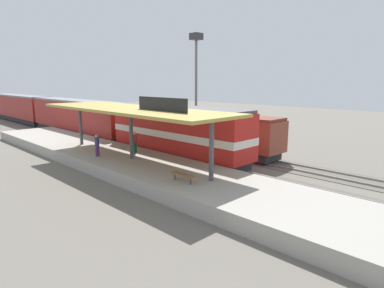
{
  "coord_description": "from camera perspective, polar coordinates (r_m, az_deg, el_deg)",
  "views": [
    {
      "loc": [
        -18.49,
        -20.27,
        6.63
      ],
      "look_at": [
        -1.38,
        -3.2,
        2.0
      ],
      "focal_mm": 30.69,
      "sensor_mm": 36.0,
      "label": 1
    }
  ],
  "objects": [
    {
      "name": "ground_plane",
      "position": [
        29.57,
        0.24,
        -2.11
      ],
      "size": [
        120.0,
        120.0,
        0.0
      ],
      "primitive_type": "plane",
      "color": "#666056"
    },
    {
      "name": "track_near",
      "position": [
        28.21,
        -2.63,
        -2.69
      ],
      "size": [
        3.2,
        110.0,
        0.16
      ],
      "color": "#565249",
      "rests_on": "ground"
    },
    {
      "name": "track_far",
      "position": [
        31.42,
        3.57,
        -1.29
      ],
      "size": [
        3.2,
        110.0,
        0.16
      ],
      "color": "#565249",
      "rests_on": "ground"
    },
    {
      "name": "platform",
      "position": [
        25.33,
        -10.34,
        -3.45
      ],
      "size": [
        6.0,
        44.0,
        0.9
      ],
      "primitive_type": "cube",
      "color": "#9E998E",
      "rests_on": "ground"
    },
    {
      "name": "station_canopy",
      "position": [
        24.58,
        -10.54,
        5.77
      ],
      "size": [
        5.2,
        18.0,
        4.7
      ],
      "color": "#47474C",
      "rests_on": "platform"
    },
    {
      "name": "platform_bench",
      "position": [
        18.94,
        -1.65,
        -5.36
      ],
      "size": [
        0.44,
        1.7,
        0.5
      ],
      "color": "#333338",
      "rests_on": "platform"
    },
    {
      "name": "locomotive",
      "position": [
        27.75,
        -2.67,
        2.09
      ],
      "size": [
        2.93,
        14.43,
        4.44
      ],
      "color": "#28282D",
      "rests_on": "track_near"
    },
    {
      "name": "passenger_carriage_front",
      "position": [
        42.72,
        -19.24,
        4.45
      ],
      "size": [
        2.9,
        20.0,
        4.24
      ],
      "color": "#28282D",
      "rests_on": "track_near"
    },
    {
      "name": "passenger_carriage_rear",
      "position": [
        62.04,
        -27.76,
        5.62
      ],
      "size": [
        2.9,
        20.0,
        4.24
      ],
      "color": "#28282D",
      "rests_on": "track_near"
    },
    {
      "name": "freight_car",
      "position": [
        30.4,
        5.1,
        1.99
      ],
      "size": [
        2.8,
        12.0,
        3.54
      ],
      "color": "#28282D",
      "rests_on": "track_far"
    },
    {
      "name": "light_mast",
      "position": [
        36.72,
        0.73,
        13.61
      ],
      "size": [
        1.1,
        1.1,
        11.7
      ],
      "color": "slate",
      "rests_on": "ground"
    },
    {
      "name": "person_waiting",
      "position": [
        26.35,
        -16.17,
        -0.03
      ],
      "size": [
        0.34,
        0.34,
        1.71
      ],
      "color": "#663375",
      "rests_on": "platform"
    },
    {
      "name": "person_walking",
      "position": [
        26.99,
        -9.9,
        0.49
      ],
      "size": [
        0.34,
        0.34,
        1.71
      ],
      "color": "#23603D",
      "rests_on": "platform"
    }
  ]
}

